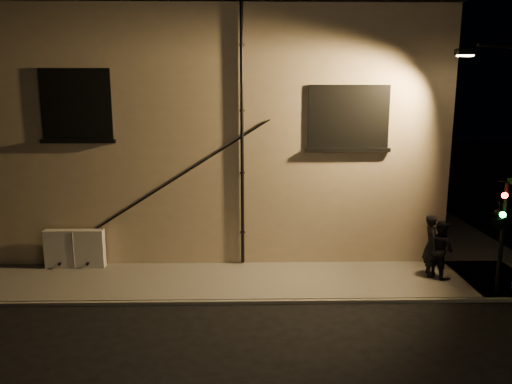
{
  "coord_description": "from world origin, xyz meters",
  "views": [
    {
      "loc": [
        -1.7,
        -13.02,
        5.81
      ],
      "look_at": [
        -1.38,
        1.8,
        2.8
      ],
      "focal_mm": 35.0,
      "sensor_mm": 36.0,
      "label": 1
    }
  ],
  "objects_px": {
    "pedestrian_b": "(440,249)",
    "traffic_signal": "(499,218)",
    "utility_cabinet": "(75,249)",
    "pedestrian_a": "(431,245)"
  },
  "relations": [
    {
      "from": "pedestrian_b",
      "to": "traffic_signal",
      "type": "height_order",
      "value": "traffic_signal"
    },
    {
      "from": "utility_cabinet",
      "to": "traffic_signal",
      "type": "distance_m",
      "value": 12.94
    },
    {
      "from": "pedestrian_b",
      "to": "pedestrian_a",
      "type": "bearing_deg",
      "value": 41.25
    },
    {
      "from": "utility_cabinet",
      "to": "pedestrian_b",
      "type": "xyz_separation_m",
      "value": [
        11.61,
        -1.12,
        0.27
      ]
    },
    {
      "from": "pedestrian_b",
      "to": "traffic_signal",
      "type": "relative_size",
      "value": 0.54
    },
    {
      "from": "utility_cabinet",
      "to": "traffic_signal",
      "type": "relative_size",
      "value": 0.57
    },
    {
      "from": "utility_cabinet",
      "to": "pedestrian_a",
      "type": "relative_size",
      "value": 0.98
    },
    {
      "from": "pedestrian_b",
      "to": "traffic_signal",
      "type": "distance_m",
      "value": 2.18
    },
    {
      "from": "traffic_signal",
      "to": "pedestrian_a",
      "type": "bearing_deg",
      "value": 129.05
    },
    {
      "from": "pedestrian_a",
      "to": "traffic_signal",
      "type": "distance_m",
      "value": 2.34
    }
  ]
}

